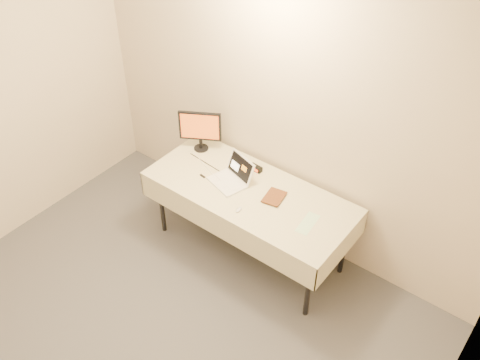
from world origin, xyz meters
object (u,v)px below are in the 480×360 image
Objects in this scene: laptop at (233,176)px; table at (249,196)px; monitor at (200,128)px; book at (266,186)px.

table is at bearing 11.51° from laptop.
table is 0.23m from laptop.
monitor reaches higher than book.
laptop is 0.35m from book.
laptop is at bearing 173.64° from book.
table is 0.82m from monitor.
table is 4.58× the size of monitor.
book is (0.88, -0.17, -0.13)m from monitor.
table is 0.22m from book.
laptop is at bearing -50.10° from monitor.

